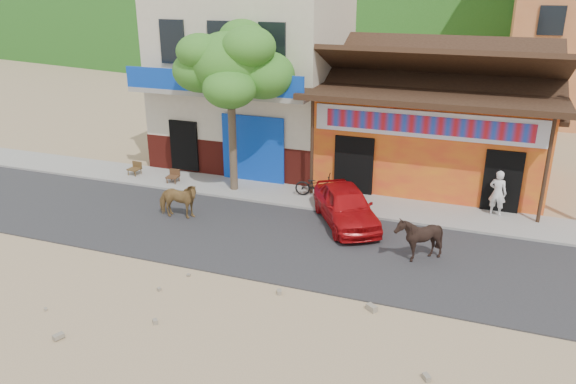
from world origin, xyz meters
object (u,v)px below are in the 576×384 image
Objects in this scene: cow_dark at (419,238)px; scooter at (317,185)px; pedestrian at (498,193)px; cafe_chair_right at (172,171)px; tree at (231,109)px; cow_tan at (178,200)px; red_car at (346,205)px; cafe_chair_left at (134,163)px.

cow_dark is 0.83× the size of scooter.
pedestrian is 11.63m from cafe_chair_right.
cafe_chair_right is at bearing 86.56° from scooter.
cow_dark is at bearing -24.08° from tree.
cafe_chair_right is at bearing -103.78° from cow_dark.
cow_tan is 0.95× the size of pedestrian.
red_car is (-2.52, 1.73, -0.04)m from cow_dark.
tree is 8.18m from cow_dark.
cow_dark is 11.99m from cafe_chair_left.
red_car is at bearing -148.16° from scooter.
cow_tan is 0.91× the size of scooter.
cow_dark is 4.42m from pedestrian.
tree reaches higher than scooter.
cow_tan is at bearing -59.61° from cafe_chair_right.
red_car is at bearing -82.41° from cow_tan.
cafe_chair_right is (-2.49, -0.17, -2.55)m from tree.
pedestrian is (9.10, 0.77, -2.24)m from tree.
tree is 5.08m from cafe_chair_left.
cow_dark reaches higher than red_car.
cow_tan is 1.54× the size of cafe_chair_left.
tree is 3.94× the size of pedestrian.
pedestrian reaches higher than red_car.
pedestrian is at bearing 4.81° from tree.
cow_dark is at bearing -99.93° from cow_tan.
pedestrian is 1.68× the size of cafe_chair_right.
red_car is at bearing -120.91° from cow_dark.
scooter is (3.73, 3.23, -0.11)m from cow_tan.
cow_dark is 10.08m from cafe_chair_right.
tree is at bearing 0.04° from cafe_chair_right.
pedestrian reaches higher than cafe_chair_left.
cow_tan is at bearing -32.46° from cafe_chair_left.
cow_dark is (7.76, -0.29, 0.05)m from cow_tan.
cafe_chair_right is at bearing 17.70° from pedestrian.
cow_dark is at bearing -21.31° from cafe_chair_right.
red_car is 2.34m from scooter.
cafe_chair_left is 1.03× the size of cafe_chair_right.
pedestrian is at bearing 157.15° from cow_dark.
red_car is 9.15m from cafe_chair_left.
scooter is at bearing 1.18° from cafe_chair_right.
tree reaches higher than pedestrian.
red_car reaches higher than scooter.
cow_tan is at bearing 122.34° from scooter.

